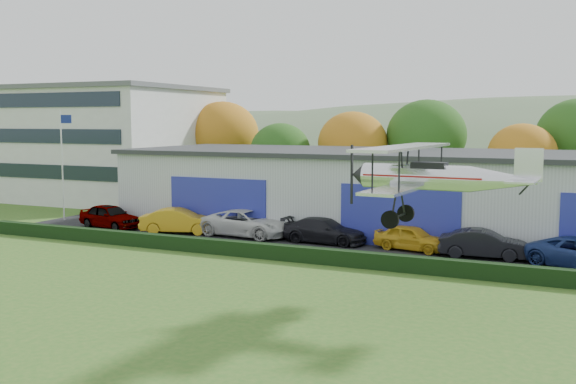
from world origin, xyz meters
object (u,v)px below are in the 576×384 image
at_px(office_block, 96,143).
at_px(flagpole, 63,155).
at_px(car_2, 247,223).
at_px(biplane, 432,175).
at_px(hangar, 423,192).
at_px(car_1, 179,221).
at_px(car_0, 110,216).
at_px(car_5, 484,244).
at_px(car_4, 411,238).
at_px(car_3, 325,231).

xyz_separation_m(office_block, flagpole, (8.12, -13.00, -0.43)).
relative_size(office_block, flagpole, 2.57).
distance_m(car_2, biplane, 18.61).
bearing_deg(hangar, car_1, -152.59).
bearing_deg(car_0, hangar, -58.56).
bearing_deg(hangar, car_5, -55.53).
relative_size(office_block, car_5, 4.49).
relative_size(flagpole, car_1, 1.64).
relative_size(hangar, car_0, 8.58).
bearing_deg(car_4, flagpole, 98.88).
xyz_separation_m(hangar, flagpole, (-24.88, -5.98, 2.13)).
bearing_deg(biplane, car_3, 130.59).
distance_m(car_0, car_2, 10.01).
distance_m(car_1, car_3, 9.79).
xyz_separation_m(car_0, car_4, (20.47, 0.79, -0.09)).
bearing_deg(office_block, car_1, -37.19).
xyz_separation_m(car_2, car_3, (5.25, -0.10, -0.09)).
bearing_deg(car_2, car_1, 105.59).
height_order(car_0, biplane, biplane).
xyz_separation_m(car_4, biplane, (3.47, -11.30, 4.49)).
bearing_deg(car_0, office_block, 53.53).
xyz_separation_m(car_0, car_1, (5.46, 0.12, -0.00)).
height_order(office_block, flagpole, office_block).
relative_size(office_block, car_3, 4.05).
bearing_deg(car_0, car_3, -76.03).
bearing_deg(office_block, car_0, -47.11).
bearing_deg(biplane, hangar, 106.85).
relative_size(office_block, car_1, 4.22).
distance_m(car_1, car_5, 18.99).
distance_m(hangar, flagpole, 25.68).
bearing_deg(car_2, office_block, 64.76).
bearing_deg(car_5, car_3, 81.10).
distance_m(car_4, biplane, 12.64).
relative_size(car_0, biplane, 0.58).
relative_size(office_block, car_0, 4.36).
xyz_separation_m(office_block, car_4, (33.90, -13.66, -4.45)).
bearing_deg(car_0, car_4, -77.15).
bearing_deg(flagpole, biplane, -22.25).
distance_m(flagpole, car_4, 26.10).
relative_size(car_2, biplane, 0.73).
bearing_deg(biplane, car_5, 90.43).
bearing_deg(office_block, hangar, -12.01).
bearing_deg(car_5, car_4, 77.87).
bearing_deg(flagpole, car_4, -1.47).
distance_m(car_0, biplane, 26.51).
distance_m(hangar, car_0, 21.01).
relative_size(flagpole, car_3, 1.57).
relative_size(office_block, biplane, 2.51).
bearing_deg(flagpole, hangar, 13.51).
xyz_separation_m(hangar, car_1, (-14.11, -7.31, -1.80)).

